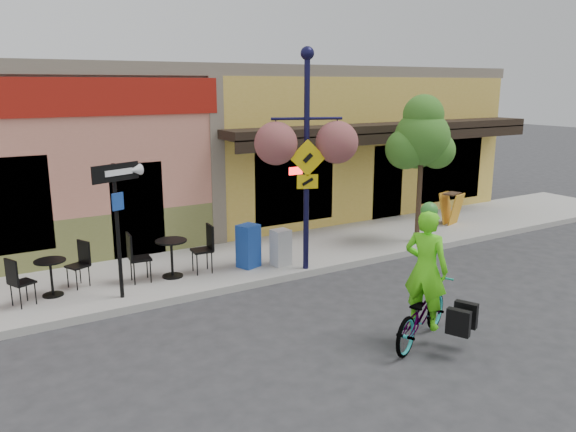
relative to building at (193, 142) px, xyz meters
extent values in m
plane|color=#2D2D30|center=(0.00, -7.50, -2.25)|extent=(90.00, 90.00, 0.00)
cube|color=#9E9B93|center=(0.00, -5.50, -2.17)|extent=(24.00, 3.00, 0.15)
cube|color=#A8A59E|center=(0.00, -6.95, -2.17)|extent=(24.00, 0.12, 0.15)
imported|color=maroon|center=(-0.41, -10.49, -1.76)|extent=(1.96, 1.36, 0.98)
imported|color=#5CF119|center=(-0.36, -10.49, -1.30)|extent=(0.70, 0.82, 1.91)
camera|label=1|loc=(-6.48, -16.50, 1.76)|focal=35.00mm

